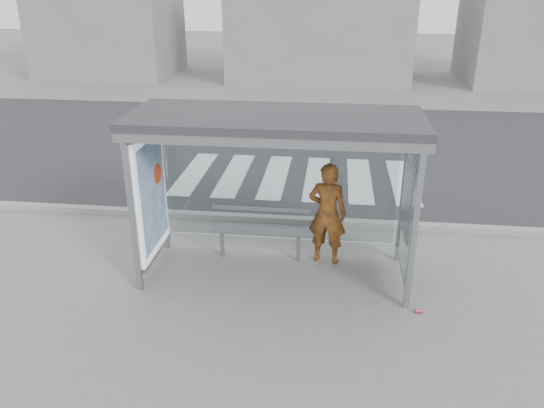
% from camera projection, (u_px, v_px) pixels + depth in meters
% --- Properties ---
extents(ground, '(80.00, 80.00, 0.00)m').
position_uv_depth(ground, '(275.00, 274.00, 8.58)').
color(ground, slate).
rests_on(ground, ground).
extents(road, '(30.00, 10.00, 0.01)m').
position_uv_depth(road, '(303.00, 146.00, 14.96)').
color(road, '#2A2A2D').
rests_on(road, ground).
extents(curb, '(30.00, 0.18, 0.12)m').
position_uv_depth(curb, '(286.00, 220.00, 10.33)').
color(curb, gray).
rests_on(curb, ground).
extents(crosswalk, '(5.55, 3.00, 0.00)m').
position_uv_depth(crosswalk, '(296.00, 177.00, 12.68)').
color(crosswalk, silver).
rests_on(crosswalk, ground).
extents(bus_shelter, '(4.25, 1.65, 2.62)m').
position_uv_depth(bus_shelter, '(251.00, 155.00, 7.89)').
color(bus_shelter, gray).
rests_on(bus_shelter, ground).
extents(building_left, '(6.00, 5.00, 6.00)m').
position_uv_depth(building_left, '(107.00, 9.00, 24.89)').
color(building_left, slate).
rests_on(building_left, ground).
extents(building_center, '(8.00, 5.00, 5.00)m').
position_uv_depth(building_center, '(320.00, 22.00, 24.00)').
color(building_center, slate).
rests_on(building_center, ground).
extents(building_right, '(5.00, 5.00, 7.00)m').
position_uv_depth(building_right, '(532.00, 0.00, 22.62)').
color(building_right, slate).
rests_on(building_right, ground).
extents(person, '(0.70, 0.52, 1.74)m').
position_uv_depth(person, '(327.00, 214.00, 8.63)').
color(person, '#E85A15').
rests_on(person, ground).
extents(bench, '(1.67, 0.31, 0.86)m').
position_uv_depth(bench, '(260.00, 230.00, 8.86)').
color(bench, slate).
rests_on(bench, ground).
extents(soda_can, '(0.12, 0.08, 0.06)m').
position_uv_depth(soda_can, '(419.00, 311.00, 7.57)').
color(soda_can, '#C03855').
rests_on(soda_can, ground).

